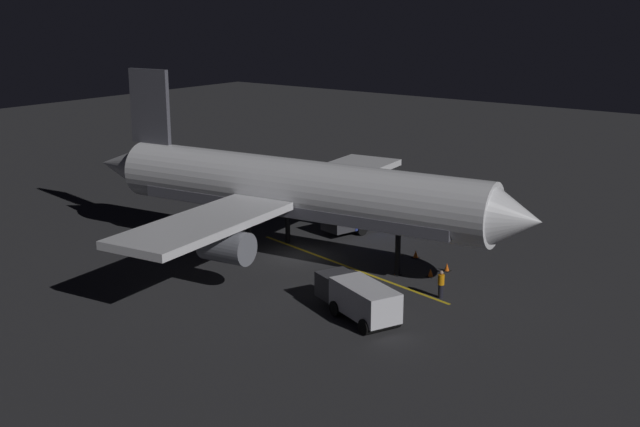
# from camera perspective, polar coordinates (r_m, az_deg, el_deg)

# --- Properties ---
(ground_plane) EXTENTS (180.00, 180.00, 0.20)m
(ground_plane) POSITION_cam_1_polar(r_m,az_deg,el_deg) (56.55, -1.61, -3.21)
(ground_plane) COLOR #29292B
(apron_guide_stripe) EXTENTS (4.22, 18.07, 0.01)m
(apron_guide_stripe) POSITION_cam_1_polar(r_m,az_deg,el_deg) (54.51, 1.92, -3.80)
(apron_guide_stripe) COLOR gold
(apron_guide_stripe) RESTS_ON ground_plane
(airliner) EXTENTS (30.66, 35.70, 12.62)m
(airliner) POSITION_cam_1_polar(r_m,az_deg,el_deg) (55.53, -2.16, 1.65)
(airliner) COLOR white
(airliner) RESTS_ON ground_plane
(baggage_truck) EXTENTS (4.31, 6.54, 2.15)m
(baggage_truck) POSITION_cam_1_polar(r_m,az_deg,el_deg) (45.62, 2.77, -6.10)
(baggage_truck) COLOR silver
(baggage_truck) RESTS_ON ground_plane
(catering_truck) EXTENTS (6.70, 3.56, 2.28)m
(catering_truck) POSITION_cam_1_polar(r_m,az_deg,el_deg) (62.70, 3.07, -0.15)
(catering_truck) COLOR navy
(catering_truck) RESTS_ON ground_plane
(ground_crew_worker) EXTENTS (0.40, 0.40, 1.74)m
(ground_crew_worker) POSITION_cam_1_polar(r_m,az_deg,el_deg) (49.15, 8.65, -5.01)
(ground_crew_worker) COLOR black
(ground_crew_worker) RESTS_ON ground_plane
(traffic_cone_near_left) EXTENTS (0.50, 0.50, 0.55)m
(traffic_cone_near_left) POSITION_cam_1_polar(r_m,az_deg,el_deg) (54.17, 9.07, -3.84)
(traffic_cone_near_left) COLOR #EA590F
(traffic_cone_near_left) RESTS_ON ground_plane
(traffic_cone_near_right) EXTENTS (0.50, 0.50, 0.55)m
(traffic_cone_near_right) POSITION_cam_1_polar(r_m,az_deg,el_deg) (52.92, 7.92, -4.24)
(traffic_cone_near_right) COLOR #EA590F
(traffic_cone_near_right) RESTS_ON ground_plane
(traffic_cone_under_wing) EXTENTS (0.50, 0.50, 0.55)m
(traffic_cone_under_wing) POSITION_cam_1_polar(r_m,az_deg,el_deg) (52.97, 5.52, -4.15)
(traffic_cone_under_wing) COLOR #EA590F
(traffic_cone_under_wing) RESTS_ON ground_plane
(traffic_cone_far) EXTENTS (0.50, 0.50, 0.55)m
(traffic_cone_far) POSITION_cam_1_polar(r_m,az_deg,el_deg) (56.59, 6.86, -2.93)
(traffic_cone_far) COLOR #EA590F
(traffic_cone_far) RESTS_ON ground_plane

